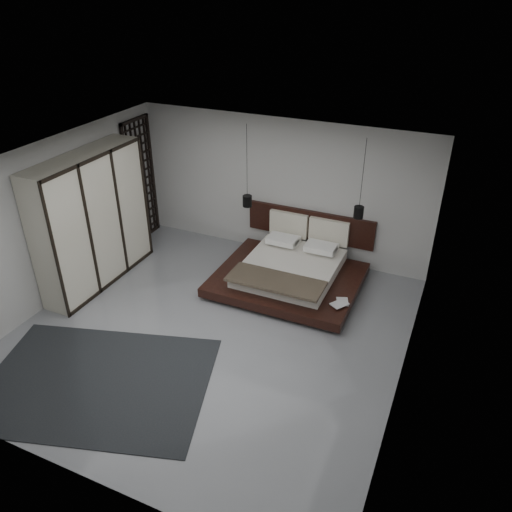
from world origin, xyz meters
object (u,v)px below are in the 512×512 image
at_px(bed, 291,270).
at_px(pendant_left, 247,201).
at_px(rug, 97,382).
at_px(pendant_right, 359,212).
at_px(lattice_screen, 141,180).
at_px(wardrobe, 92,220).

distance_m(bed, pendant_left, 1.55).
distance_m(pendant_left, rug, 4.26).
height_order(pendant_left, pendant_right, same).
bearing_deg(bed, rug, -113.92).
height_order(pendant_left, rug, pendant_left).
bearing_deg(lattice_screen, pendant_right, -1.75).
bearing_deg(pendant_right, pendant_left, 180.00).
distance_m(pendant_right, wardrobe, 4.75).
bearing_deg(pendant_right, lattice_screen, 178.25).
height_order(lattice_screen, pendant_right, pendant_right).
bearing_deg(wardrobe, lattice_screen, 97.68).
bearing_deg(bed, lattice_screen, 171.56).
height_order(pendant_right, rug, pendant_right).
relative_size(bed, wardrobe, 1.04).
height_order(pendant_left, wardrobe, pendant_left).
bearing_deg(wardrobe, pendant_left, 37.02).
height_order(pendant_right, wardrobe, pendant_right).
xyz_separation_m(lattice_screen, rug, (2.00, -4.15, -1.29)).
bearing_deg(rug, pendant_left, 82.38).
distance_m(lattice_screen, rug, 4.78).
distance_m(wardrobe, rug, 3.13).
relative_size(pendant_left, pendant_right, 1.12).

